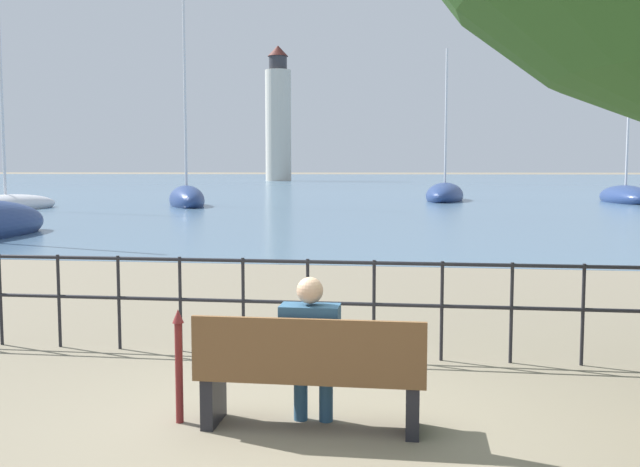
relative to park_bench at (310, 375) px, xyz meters
The scene contains 11 objects.
ground_plane 0.44m from the park_bench, 90.00° to the left, with size 1000.00×1000.00×0.00m, color #7A705B.
harbor_water 159.41m from the park_bench, 90.00° to the left, with size 600.00×300.00×0.01m.
park_bench is the anchor object (origin of this frame).
seated_person_left 0.24m from the park_bench, 94.67° to the left, with size 0.45×0.35×1.18m.
promenade_railing 2.20m from the park_bench, 90.00° to the left, with size 14.92×0.04×1.05m.
closed_umbrella 1.05m from the park_bench, behind, with size 0.09×0.09×0.91m.
sailboat_0 41.57m from the park_bench, 86.49° to the left, with size 3.13×8.14×10.18m.
sailboat_1 42.85m from the park_bench, 71.68° to the left, with size 2.55×7.42×8.31m.
sailboat_2 34.91m from the park_bench, 109.91° to the left, with size 4.26×6.72×12.84m.
sailboat_5 33.71m from the park_bench, 125.19° to the left, with size 3.12×7.28×10.78m.
harbor_lighthouse 122.56m from the park_bench, 101.24° to the left, with size 4.54×4.54×23.73m.
Camera 1 is at (0.80, -5.32, 2.00)m, focal length 40.00 mm.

